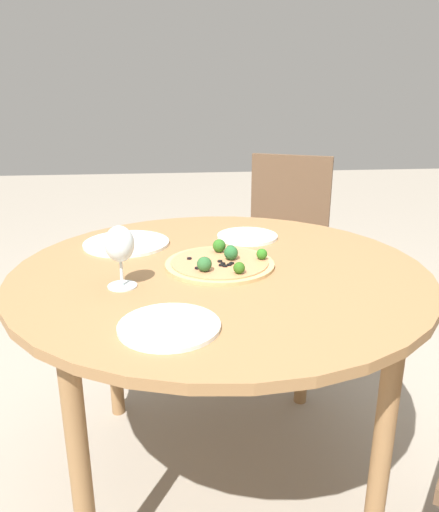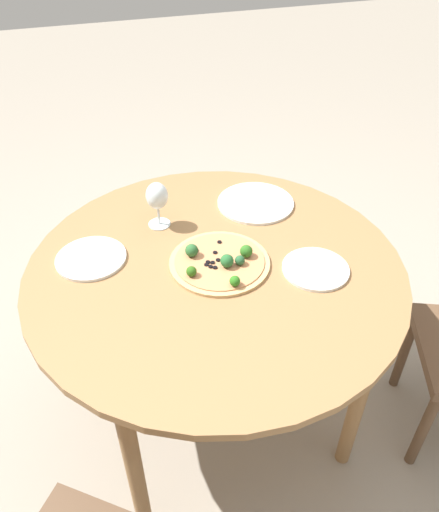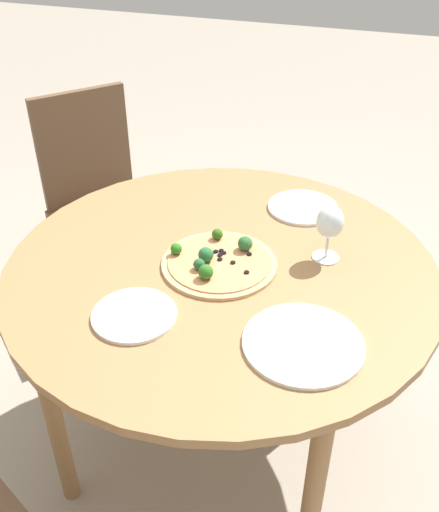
{
  "view_description": "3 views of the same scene",
  "coord_description": "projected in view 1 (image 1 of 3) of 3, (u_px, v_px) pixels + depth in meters",
  "views": [
    {
      "loc": [
        1.32,
        -0.13,
        1.21
      ],
      "look_at": [
        -0.01,
        -0.0,
        0.75
      ],
      "focal_mm": 35.0,
      "sensor_mm": 36.0,
      "label": 1
    },
    {
      "loc": [
        0.36,
        1.13,
        1.71
      ],
      "look_at": [
        -0.01,
        -0.0,
        0.75
      ],
      "focal_mm": 35.0,
      "sensor_mm": 36.0,
      "label": 2
    },
    {
      "loc": [
        -1.19,
        -0.42,
        1.61
      ],
      "look_at": [
        -0.01,
        -0.0,
        0.75
      ],
      "focal_mm": 40.0,
      "sensor_mm": 36.0,
      "label": 3
    }
  ],
  "objects": [
    {
      "name": "plate_far",
      "position": [
        169.0,
        326.0,
        1.06
      ],
      "size": [
        0.22,
        0.22,
        0.01
      ],
      "color": "silver",
      "rests_on": "dining_table"
    },
    {
      "name": "ground_plane",
      "position": [
        220.0,
        472.0,
        1.65
      ],
      "size": [
        12.0,
        12.0,
        0.0
      ],
      "primitive_type": "plane",
      "color": "gray"
    },
    {
      "name": "plate_side",
      "position": [
        247.0,
        236.0,
        1.69
      ],
      "size": [
        0.2,
        0.2,
        0.01
      ],
      "color": "silver",
      "rests_on": "dining_table"
    },
    {
      "name": "dining_table",
      "position": [
        220.0,
        291.0,
        1.44
      ],
      "size": [
        1.17,
        1.17,
        0.72
      ],
      "color": "olive",
      "rests_on": "ground_plane"
    },
    {
      "name": "plate_near",
      "position": [
        126.0,
        243.0,
        1.61
      ],
      "size": [
        0.28,
        0.28,
        0.01
      ],
      "color": "silver",
      "rests_on": "dining_table"
    },
    {
      "name": "chair_2",
      "position": [
        284.0,
        249.0,
        2.36
      ],
      "size": [
        0.53,
        0.53,
        0.9
      ],
      "rotation": [
        0.0,
        0.0,
        1.15
      ],
      "color": "brown",
      "rests_on": "ground_plane"
    },
    {
      "name": "wine_glass",
      "position": [
        120.0,
        246.0,
        1.24
      ],
      "size": [
        0.08,
        0.08,
        0.16
      ],
      "color": "silver",
      "rests_on": "dining_table"
    },
    {
      "name": "pizza",
      "position": [
        221.0,
        262.0,
        1.42
      ],
      "size": [
        0.31,
        0.31,
        0.06
      ],
      "color": "tan",
      "rests_on": "dining_table"
    }
  ]
}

